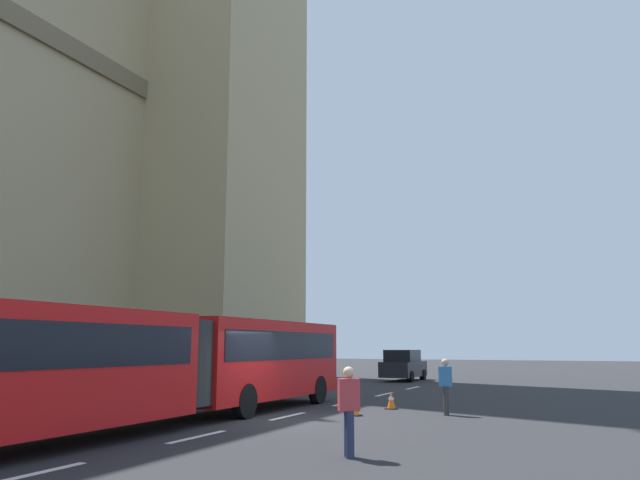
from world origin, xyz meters
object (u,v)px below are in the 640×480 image
Objects in this scene: articulated_bus at (170,359)px; pedestrian_near_cones at (349,408)px; sedan_lead at (404,365)px; traffic_cone_west at (355,406)px; traffic_cone_middle at (391,400)px; pedestrian_by_kerb at (446,384)px.

articulated_bus reaches higher than pedestrian_near_cones.
sedan_lead is at bearing 14.17° from pedestrian_near_cones.
articulated_bus reaches higher than traffic_cone_west.
traffic_cone_middle is at bearing -9.76° from traffic_cone_west.
articulated_bus is 5.80m from traffic_cone_west.
pedestrian_by_kerb is (7.93, -0.08, 0.00)m from pedestrian_near_cones.
pedestrian_by_kerb is (-17.65, -6.54, -0.00)m from sedan_lead.
sedan_lead is 19.39m from traffic_cone_west.
pedestrian_by_kerb is at bearing -48.90° from articulated_bus.
articulated_bus is at bearing 131.10° from pedestrian_by_kerb.
traffic_cone_west is at bearing 117.47° from pedestrian_by_kerb.
pedestrian_near_cones is at bearing -111.70° from articulated_bus.
traffic_cone_west is 2.89m from pedestrian_by_kerb.
traffic_cone_west is 0.34× the size of pedestrian_near_cones.
articulated_bus is at bearing 147.38° from traffic_cone_middle.
pedestrian_by_kerb is at bearing -159.66° from sedan_lead.
pedestrian_near_cones reaches higher than traffic_cone_middle.
pedestrian_near_cones is (-8.98, -2.01, 0.63)m from traffic_cone_middle.
pedestrian_near_cones is at bearing -165.83° from sedan_lead.
pedestrian_near_cones is (-25.58, -6.46, -0.00)m from sedan_lead.
sedan_lead reaches higher than pedestrian_near_cones.
pedestrian_by_kerb is (1.30, -2.50, 0.63)m from traffic_cone_west.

